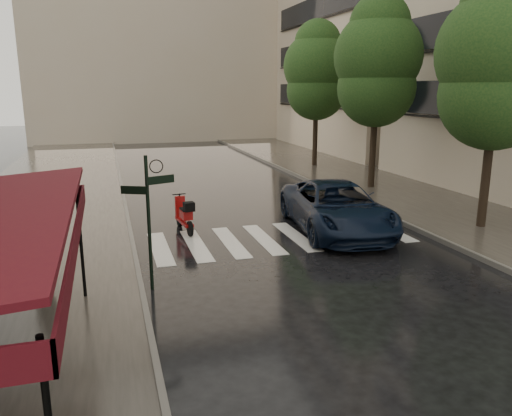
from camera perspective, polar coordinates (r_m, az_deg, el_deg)
ground at (r=9.38m, az=-2.42°, el=-15.24°), size 120.00×120.00×0.00m
sidewalk_near at (r=20.62m, az=-23.26°, el=-0.06°), size 6.00×60.00×0.12m
sidewalk_far at (r=23.85m, az=14.55°, el=2.32°), size 5.50×60.00×0.12m
curb_near at (r=20.47m, az=-14.78°, el=0.55°), size 0.12×60.00×0.16m
curb_far at (r=22.54m, az=8.43°, el=2.02°), size 0.12×60.00×0.16m
crosswalk at (r=15.50m, az=2.75°, el=-3.39°), size 7.85×3.20×0.01m
signpost at (r=11.33m, az=-12.17°, el=-0.47°), size 1.17×0.29×3.10m
haussmann_far at (r=38.97m, az=12.55°, el=20.20°), size 8.00×16.00×18.50m
backdrop_building at (r=46.57m, az=-11.11°, el=20.05°), size 22.00×6.00×20.00m
tree_near at (r=17.42m, az=25.98°, el=14.87°), size 3.80×3.80×7.99m
tree_mid at (r=23.07m, az=13.72°, el=15.84°), size 3.80×3.80×8.34m
tree_far at (r=29.42m, az=6.97°, el=15.26°), size 3.80×3.80×8.16m
pedestrian_with_umbrella at (r=11.98m, az=-23.65°, el=-1.04°), size 1.16×1.17×2.43m
scooter at (r=16.17m, az=-8.15°, el=-0.89°), size 0.55×1.72×1.13m
parked_car at (r=16.23m, az=9.17°, el=0.07°), size 3.25×5.92×1.57m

